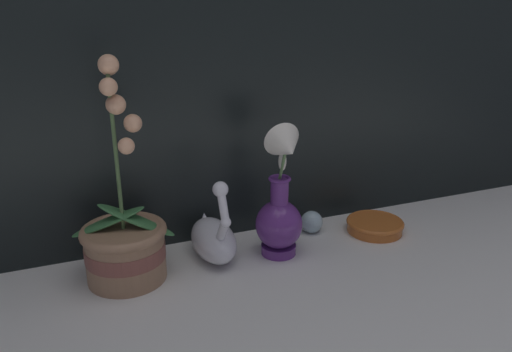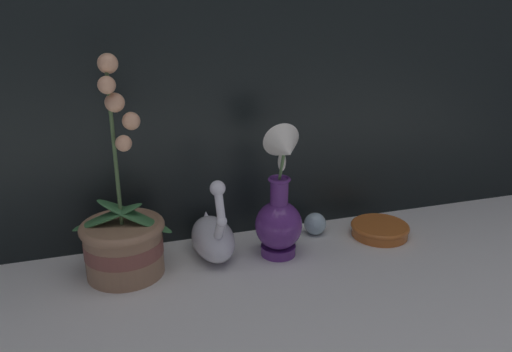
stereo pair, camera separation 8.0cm
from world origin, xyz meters
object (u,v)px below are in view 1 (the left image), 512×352
Objects in this scene: blue_vase at (280,210)px; amber_dish at (375,225)px; glass_sphere at (312,222)px; swan_figurine at (213,237)px; orchid_potted_plant at (125,242)px.

blue_vase is 2.18× the size of amber_dish.
glass_sphere is at bearing 159.65° from amber_dish.
blue_vase is 0.17m from glass_sphere.
blue_vase is at bearing -175.39° from amber_dish.
glass_sphere is 0.16m from amber_dish.
blue_vase is at bearing -17.35° from swan_figurine.
swan_figurine is at bearing -173.00° from glass_sphere.
blue_vase is (0.15, -0.05, 0.06)m from swan_figurine.
amber_dish is at bearing -0.25° from orchid_potted_plant.
swan_figurine reaches higher than amber_dish.
orchid_potted_plant reaches higher than glass_sphere.
orchid_potted_plant reaches higher than amber_dish.
orchid_potted_plant is 0.35m from blue_vase.
blue_vase reaches higher than glass_sphere.
orchid_potted_plant is at bearing -174.06° from swan_figurine.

